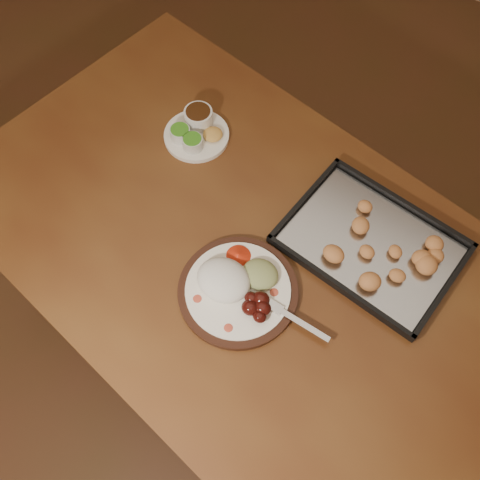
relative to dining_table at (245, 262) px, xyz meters
The scene contains 5 objects.
ground 0.75m from the dining_table, 140.80° to the left, with size 4.00×4.00×0.00m, color #5A301F.
dining_table is the anchor object (origin of this frame).
dinner_plate 0.17m from the dining_table, 69.10° to the right, with size 0.38×0.28×0.06m.
condiment_saucer 0.38m from the dining_table, 142.24° to the left, with size 0.18×0.18×0.06m.
baking_tray 0.32m from the dining_table, 30.52° to the left, with size 0.45×0.36×0.04m.
Camera 1 is at (0.59, -0.76, 1.91)m, focal length 40.00 mm.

